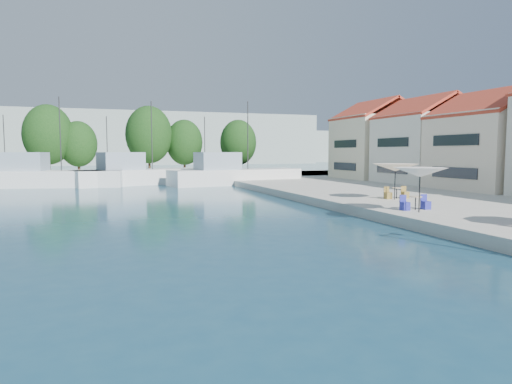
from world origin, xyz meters
name	(u,v)px	position (x,y,z in m)	size (l,w,h in m)	color
quay_right	(504,197)	(22.00, 30.00, 0.30)	(32.00, 92.00, 0.60)	#AFAC9E
quay_far	(103,178)	(-8.00, 67.00, 0.30)	(90.00, 16.00, 0.60)	#AFAC9E
hill_west	(25,139)	(-30.00, 160.00, 8.00)	(180.00, 40.00, 16.00)	#93A198
hill_east	(227,147)	(40.00, 180.00, 6.00)	(140.00, 40.00, 12.00)	#93A198
building_04	(496,138)	(24.00, 33.00, 5.02)	(9.00, 8.80, 9.20)	beige
building_05	(425,138)	(24.00, 42.00, 5.26)	(8.40, 8.80, 9.70)	white
building_06	(376,138)	(24.00, 51.00, 5.50)	(9.00, 8.80, 10.20)	#F0E4C0
trawler_02	(42,177)	(-14.34, 56.93, 1.07)	(17.01, 7.46, 10.20)	silver
trawler_03	(137,176)	(-4.21, 57.27, 1.07)	(15.93, 8.98, 10.20)	silver
trawler_04	(233,176)	(6.46, 53.83, 1.07)	(16.22, 6.75, 10.20)	silver
tree_04	(48,135)	(-14.83, 69.97, 6.16)	(6.50, 6.50, 9.63)	#3F2B19
tree_05	(78,144)	(-11.07, 70.29, 4.93)	(5.07, 5.07, 7.51)	#3F2B19
tree_06	(149,135)	(-1.41, 70.86, 6.35)	(6.73, 6.73, 9.96)	#3F2B19
tree_07	(184,142)	(3.85, 71.31, 5.28)	(5.48, 5.48, 8.11)	#3F2B19
tree_08	(238,143)	(11.46, 68.35, 5.25)	(5.45, 5.45, 8.07)	#3F2B19
umbrella_white	(420,172)	(7.77, 22.38, 2.74)	(2.84, 2.84, 2.40)	black
umbrella_cream	(395,167)	(10.62, 28.46, 2.77)	(3.10, 3.10, 2.43)	black
cafe_table_02	(415,205)	(8.31, 23.35, 0.89)	(1.82, 0.70, 0.76)	black
cafe_table_03	(397,194)	(11.12, 28.93, 0.89)	(1.82, 0.70, 0.76)	black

